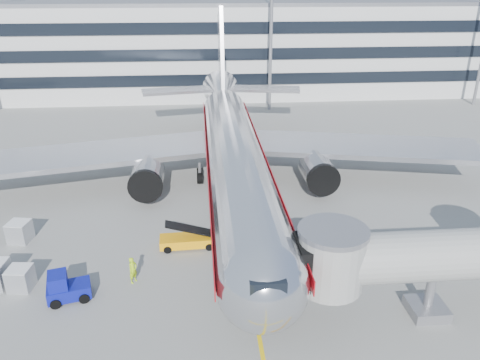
{
  "coord_description": "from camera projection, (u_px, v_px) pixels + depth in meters",
  "views": [
    {
      "loc": [
        -2.94,
        -30.15,
        18.95
      ],
      "look_at": [
        0.08,
        4.51,
        4.0
      ],
      "focal_mm": 35.0,
      "sensor_mm": 36.0,
      "label": 1
    }
  ],
  "objects": [
    {
      "name": "ground",
      "position": [
        244.0,
        252.0,
        35.31
      ],
      "size": [
        180.0,
        180.0,
        0.0
      ],
      "primitive_type": "plane",
      "color": "gray",
      "rests_on": "ground"
    },
    {
      "name": "lead_in_line",
      "position": [
        234.0,
        196.0,
        44.46
      ],
      "size": [
        0.25,
        70.0,
        0.01
      ],
      "primitive_type": "cube",
      "color": "yellow",
      "rests_on": "ground"
    },
    {
      "name": "main_jet",
      "position": [
        233.0,
        148.0,
        44.36
      ],
      "size": [
        50.95,
        48.7,
        16.06
      ],
      "color": "silver",
      "rests_on": "ground"
    },
    {
      "name": "jet_bridge",
      "position": [
        464.0,
        259.0,
        27.43
      ],
      "size": [
        17.8,
        4.5,
        7.0
      ],
      "color": "silver",
      "rests_on": "ground"
    },
    {
      "name": "terminal",
      "position": [
        214.0,
        46.0,
        85.27
      ],
      "size": [
        150.0,
        24.25,
        15.6
      ],
      "color": "silver",
      "rests_on": "ground"
    },
    {
      "name": "light_mast_centre",
      "position": [
        272.0,
        10.0,
        68.52
      ],
      "size": [
        2.4,
        1.2,
        25.45
      ],
      "color": "gray",
      "rests_on": "ground"
    },
    {
      "name": "belt_loader",
      "position": [
        188.0,
        240.0,
        35.78
      ],
      "size": [
        4.57,
        1.79,
        2.17
      ],
      "color": "#F8A20A",
      "rests_on": "ground"
    },
    {
      "name": "baggage_tug",
      "position": [
        66.0,
        288.0,
        29.76
      ],
      "size": [
        2.96,
        2.25,
        2.0
      ],
      "color": "#0C1388",
      "rests_on": "ground"
    },
    {
      "name": "cargo_container_left",
      "position": [
        20.0,
        278.0,
        30.89
      ],
      "size": [
        1.61,
        1.61,
        1.55
      ],
      "color": "silver",
      "rests_on": "ground"
    },
    {
      "name": "cargo_container_right",
      "position": [
        20.0,
        232.0,
        36.52
      ],
      "size": [
        1.81,
        1.81,
        1.64
      ],
      "color": "silver",
      "rests_on": "ground"
    },
    {
      "name": "ramp_worker",
      "position": [
        133.0,
        270.0,
        31.46
      ],
      "size": [
        0.77,
        0.83,
        1.9
      ],
      "primitive_type": "imported",
      "rotation": [
        0.0,
        0.0,
        0.94
      ],
      "color": "#B1E017",
      "rests_on": "ground"
    }
  ]
}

